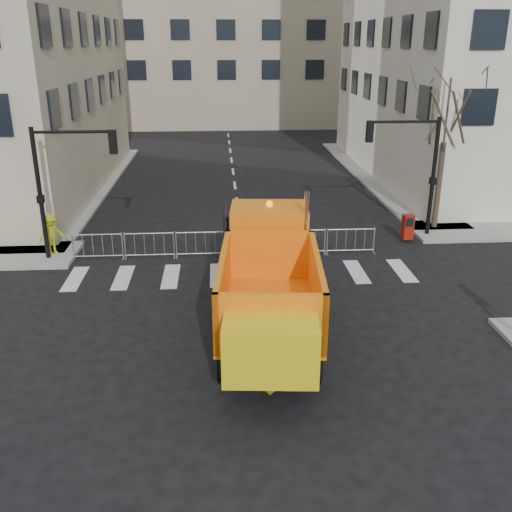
{
  "coord_description": "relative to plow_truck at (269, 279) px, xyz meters",
  "views": [
    {
      "loc": [
        -0.97,
        -14.75,
        8.44
      ],
      "look_at": [
        0.17,
        2.5,
        1.89
      ],
      "focal_mm": 40.0,
      "sensor_mm": 36.0,
      "label": 1
    }
  ],
  "objects": [
    {
      "name": "newspaper_box",
      "position": [
        6.88,
        8.11,
        -1.13
      ],
      "size": [
        0.49,
        0.44,
        1.1
      ],
      "primitive_type": "cube",
      "rotation": [
        0.0,
        0.0,
        0.1
      ],
      "color": "#97190B",
      "rests_on": "sidewalk_back"
    },
    {
      "name": "building_far",
      "position": [
        -0.45,
        51.28,
        10.17
      ],
      "size": [
        30.0,
        18.0,
        24.0
      ],
      "primitive_type": "cube",
      "color": "tan",
      "rests_on": "ground"
    },
    {
      "name": "ground",
      "position": [
        -0.45,
        -0.72,
        -1.83
      ],
      "size": [
        120.0,
        120.0,
        0.0
      ],
      "primitive_type": "plane",
      "color": "black",
      "rests_on": "ground"
    },
    {
      "name": "cop_b",
      "position": [
        0.41,
        5.44,
        -0.85
      ],
      "size": [
        1.01,
        0.82,
        1.96
      ],
      "primitive_type": "imported",
      "rotation": [
        0.0,
        0.0,
        3.05
      ],
      "color": "black",
      "rests_on": "ground"
    },
    {
      "name": "worker",
      "position": [
        -8.37,
        7.26,
        -0.84
      ],
      "size": [
        1.25,
        1.15,
        1.69
      ],
      "primitive_type": "imported",
      "rotation": [
        0.0,
        0.0,
        0.64
      ],
      "color": "#ACB815",
      "rests_on": "sidewalk_back"
    },
    {
      "name": "traffic_light_left",
      "position": [
        -8.45,
        6.78,
        0.87
      ],
      "size": [
        0.18,
        0.18,
        5.4
      ],
      "primitive_type": "cylinder",
      "color": "black",
      "rests_on": "ground"
    },
    {
      "name": "cop_a",
      "position": [
        -0.45,
        6.28,
        -0.92
      ],
      "size": [
        0.69,
        0.48,
        1.83
      ],
      "primitive_type": "imported",
      "rotation": [
        0.0,
        0.0,
        3.08
      ],
      "color": "black",
      "rests_on": "ground"
    },
    {
      "name": "sidewalk_back",
      "position": [
        -0.45,
        7.78,
        -1.76
      ],
      "size": [
        64.0,
        5.0,
        0.15
      ],
      "primitive_type": "cube",
      "color": "gray",
      "rests_on": "ground"
    },
    {
      "name": "traffic_light_right",
      "position": [
        8.05,
        8.78,
        0.87
      ],
      "size": [
        0.18,
        0.18,
        5.4
      ],
      "primitive_type": "cylinder",
      "color": "black",
      "rests_on": "ground"
    },
    {
      "name": "crowd_barriers",
      "position": [
        -1.2,
        6.88,
        -1.28
      ],
      "size": [
        12.6,
        0.6,
        1.1
      ],
      "primitive_type": null,
      "color": "#9EA0A5",
      "rests_on": "ground"
    },
    {
      "name": "cop_c",
      "position": [
        -1.01,
        5.98,
        -0.82
      ],
      "size": [
        1.04,
        1.27,
        2.02
      ],
      "primitive_type": "imported",
      "rotation": [
        0.0,
        0.0,
        4.16
      ],
      "color": "black",
      "rests_on": "ground"
    },
    {
      "name": "street_tree",
      "position": [
        8.75,
        9.78,
        1.92
      ],
      "size": [
        3.0,
        3.0,
        7.5
      ],
      "primitive_type": null,
      "color": "#382B21",
      "rests_on": "ground"
    },
    {
      "name": "plow_truck",
      "position": [
        0.0,
        0.0,
        0.0
      ],
      "size": [
        3.87,
        10.82,
        4.12
      ],
      "rotation": [
        0.0,
        0.0,
        1.49
      ],
      "color": "black",
      "rests_on": "ground"
    }
  ]
}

